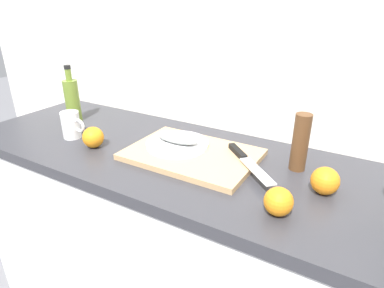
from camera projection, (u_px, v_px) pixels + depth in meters
The scene contains 12 objects.
back_wall at pixel (250, 46), 1.23m from camera, with size 3.20×0.05×2.50m, color white.
kitchen_counter at pixel (206, 263), 1.30m from camera, with size 2.00×0.60×0.90m.
cutting_board at pixel (192, 154), 1.15m from camera, with size 0.45×0.31×0.02m, color tan.
white_plate at pixel (177, 144), 1.19m from camera, with size 0.23×0.23×0.01m, color white.
fish_fillet at pixel (177, 137), 1.18m from camera, with size 0.17×0.07×0.04m, color #999E99.
chef_knife at pixel (244, 158), 1.08m from camera, with size 0.23×0.22×0.02m.
olive_oil_bottle at pixel (72, 99), 1.46m from camera, with size 0.06×0.06×0.25m.
coffee_mug_0 at pixel (72, 125), 1.29m from camera, with size 0.11×0.07×0.11m.
orange_0 at pixel (325, 181), 0.92m from camera, with size 0.08×0.08×0.08m, color orange.
orange_1 at pixel (93, 137), 1.21m from camera, with size 0.08×0.08×0.08m, color orange.
orange_2 at pixel (279, 202), 0.83m from camera, with size 0.08×0.08×0.08m, color orange.
pepper_mill at pixel (300, 142), 1.03m from camera, with size 0.05×0.05×0.19m, color brown.
Camera 1 is at (0.46, -0.88, 1.41)m, focal length 30.46 mm.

